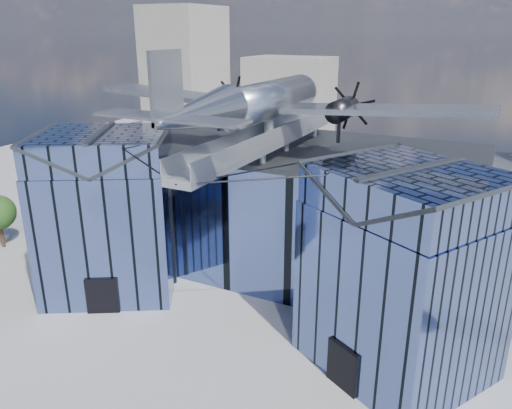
% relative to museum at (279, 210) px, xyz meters
% --- Properties ---
extents(ground_plane, '(120.00, 120.00, 0.00)m').
position_rel_museum_xyz_m(ground_plane, '(-0.00, -5.82, -5.54)').
color(ground_plane, gray).
extents(museum, '(32.88, 24.50, 17.60)m').
position_rel_museum_xyz_m(museum, '(0.00, 0.00, 0.00)').
color(museum, '#4C609C').
rests_on(museum, ground).
extents(bg_towers, '(77.00, 24.50, 26.00)m').
position_rel_museum_xyz_m(bg_towers, '(1.45, 44.67, 4.47)').
color(bg_towers, gray).
rests_on(bg_towers, ground).
extents(tree_side_w, '(5.12, 5.12, 6.05)m').
position_rel_museum_xyz_m(tree_side_w, '(-26.98, 4.66, -1.44)').
color(tree_side_w, '#311F13').
rests_on(tree_side_w, ground).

